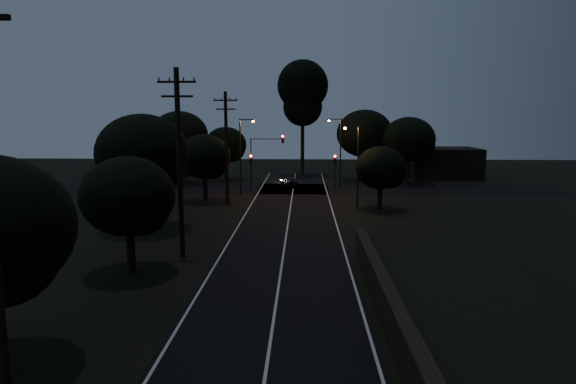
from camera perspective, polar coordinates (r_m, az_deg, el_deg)
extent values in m
cube|color=black|center=(35.54, -0.11, -4.48)|extent=(8.00, 70.00, 0.02)
cube|color=black|center=(55.17, 0.62, 0.39)|extent=(60.00, 8.00, 0.02)
cube|color=beige|center=(35.53, -0.11, -4.45)|extent=(0.12, 70.00, 0.01)
cube|color=beige|center=(35.86, -6.12, -4.38)|extent=(0.12, 70.00, 0.01)
cube|color=beige|center=(35.60, 5.95, -4.48)|extent=(0.12, 70.00, 0.01)
cube|color=black|center=(17.61, 13.37, -16.68)|extent=(0.40, 26.00, 1.50)
cube|color=black|center=(17.28, 13.47, -14.29)|extent=(0.55, 26.00, 0.10)
cube|color=black|center=(18.62, 24.10, -16.28)|extent=(6.50, 26.00, 1.20)
cylinder|color=black|center=(28.60, -12.74, 3.17)|extent=(0.30, 0.30, 11.00)
cube|color=black|center=(28.52, -13.07, 12.60)|extent=(2.20, 0.12, 0.12)
cube|color=black|center=(28.48, -13.01, 10.99)|extent=(1.80, 0.12, 0.12)
cylinder|color=black|center=(45.21, -7.31, 5.08)|extent=(0.30, 0.30, 10.50)
cube|color=black|center=(45.13, -7.43, 10.73)|extent=(2.20, 0.12, 0.12)
cube|color=black|center=(45.11, -7.41, 9.71)|extent=(1.80, 0.12, 0.12)
sphere|color=black|center=(17.23, -30.71, -6.11)|extent=(3.40, 3.40, 3.40)
cylinder|color=black|center=(27.16, -18.13, -6.71)|extent=(0.44, 0.44, 2.31)
ellipsoid|color=black|center=(26.53, -18.44, -0.46)|extent=(4.91, 4.91, 4.17)
sphere|color=black|center=(25.87, -16.98, -1.72)|extent=(2.94, 2.94, 2.94)
cylinder|color=black|center=(37.08, -16.55, -1.85)|extent=(0.44, 0.44, 3.11)
ellipsoid|color=black|center=(36.56, -16.84, 4.43)|extent=(6.70, 6.70, 5.70)
sphere|color=black|center=(35.62, -15.34, 3.30)|extent=(4.02, 4.02, 4.02)
cylinder|color=black|center=(48.06, -9.78, 0.40)|extent=(0.44, 0.44, 2.41)
ellipsoid|color=black|center=(47.70, -9.88, 4.13)|extent=(5.15, 5.15, 4.37)
sphere|color=black|center=(47.07, -8.92, 3.46)|extent=(3.09, 3.09, 3.09)
cylinder|color=black|center=(63.75, -7.34, 2.62)|extent=(0.44, 0.44, 2.53)
ellipsoid|color=black|center=(63.47, -7.40, 5.59)|extent=(5.43, 5.43, 4.62)
sphere|color=black|center=(62.82, -6.61, 5.07)|extent=(3.26, 3.26, 3.26)
cylinder|color=black|center=(60.84, -12.60, 2.54)|extent=(0.44, 0.44, 3.31)
ellipsoid|color=black|center=(60.52, -12.74, 6.56)|extent=(6.97, 6.97, 5.92)
sphere|color=black|center=(59.58, -11.75, 5.88)|extent=(4.18, 4.18, 4.18)
cylinder|color=black|center=(63.36, 8.96, 2.91)|extent=(0.44, 0.44, 3.34)
ellipsoid|color=black|center=(63.05, 9.06, 6.86)|extent=(7.19, 7.19, 6.11)
sphere|color=black|center=(62.54, 10.28, 6.15)|extent=(4.31, 4.31, 4.31)
cylinder|color=black|center=(61.27, 13.95, 2.40)|extent=(0.44, 0.44, 3.02)
ellipsoid|color=black|center=(60.96, 14.09, 6.06)|extent=(6.44, 6.44, 5.47)
sphere|color=black|center=(60.61, 15.24, 5.39)|extent=(3.86, 3.86, 3.86)
cylinder|color=black|center=(43.68, 10.81, -0.69)|extent=(0.44, 0.44, 2.10)
ellipsoid|color=black|center=(43.31, 10.92, 2.86)|extent=(4.46, 4.46, 3.79)
sphere|color=black|center=(43.05, 12.02, 2.19)|extent=(2.68, 2.68, 2.68)
cylinder|color=black|center=(67.64, 1.73, 5.70)|extent=(0.50, 0.50, 8.75)
sphere|color=black|center=(67.65, 1.76, 12.51)|extent=(7.00, 7.00, 7.00)
sphere|color=black|center=(67.54, 1.75, 10.09)|extent=(5.41, 5.41, 5.41)
cube|color=black|center=(68.20, -16.26, 3.54)|extent=(10.00, 8.00, 4.40)
cube|color=black|center=(68.46, 17.85, 3.32)|extent=(9.00, 7.00, 4.00)
cylinder|color=black|center=(53.28, -4.38, 1.78)|extent=(0.12, 0.12, 3.20)
cube|color=black|center=(53.06, -4.41, 3.97)|extent=(0.28, 0.22, 0.90)
sphere|color=#FF0705|center=(52.90, -4.43, 4.28)|extent=(0.22, 0.22, 0.22)
cylinder|color=black|center=(53.07, 5.55, 1.73)|extent=(0.12, 0.12, 3.20)
cube|color=black|center=(52.84, 5.58, 3.94)|extent=(0.28, 0.22, 0.90)
sphere|color=#FF0705|center=(52.69, 5.60, 4.25)|extent=(0.22, 0.22, 0.22)
cylinder|color=black|center=(53.17, -4.39, 2.74)|extent=(0.12, 0.12, 5.00)
cube|color=black|center=(52.64, -0.62, 6.30)|extent=(0.28, 0.22, 0.90)
sphere|color=#FF0705|center=(52.50, -0.63, 6.62)|extent=(0.22, 0.22, 0.22)
cube|color=black|center=(52.75, -2.53, 6.30)|extent=(3.50, 0.08, 0.08)
cylinder|color=black|center=(51.16, -5.66, 4.16)|extent=(0.16, 0.16, 8.00)
cube|color=black|center=(50.89, -4.94, 8.54)|extent=(1.40, 0.10, 0.10)
cube|color=black|center=(50.81, -4.15, 8.50)|extent=(0.35, 0.22, 0.12)
sphere|color=orange|center=(50.81, -4.14, 8.38)|extent=(0.26, 0.26, 0.26)
cylinder|color=black|center=(56.86, 6.24, 4.64)|extent=(0.16, 0.16, 8.00)
cube|color=black|center=(56.64, 5.60, 8.58)|extent=(1.40, 0.10, 0.10)
cube|color=black|center=(56.60, 4.88, 8.54)|extent=(0.35, 0.22, 0.12)
sphere|color=orange|center=(56.61, 4.88, 8.44)|extent=(0.26, 0.26, 0.26)
cylinder|color=black|center=(43.04, 8.29, 2.86)|extent=(0.16, 0.16, 7.50)
cube|color=black|center=(42.74, 7.59, 7.74)|extent=(1.20, 0.10, 0.10)
cube|color=black|center=(42.69, 6.78, 7.68)|extent=(0.35, 0.22, 0.12)
sphere|color=orange|center=(42.69, 6.78, 7.55)|extent=(0.26, 0.26, 0.26)
imported|color=black|center=(56.51, 0.13, 1.21)|extent=(2.33, 3.84, 1.22)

